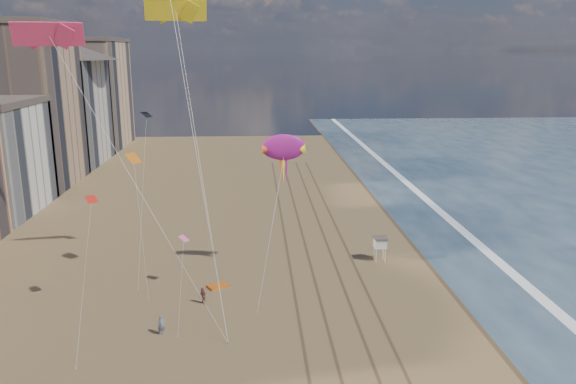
% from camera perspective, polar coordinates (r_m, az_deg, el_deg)
% --- Properties ---
extents(wet_sand, '(260.00, 260.00, 0.00)m').
position_cam_1_polar(wet_sand, '(78.39, 14.59, -4.02)').
color(wet_sand, '#42301E').
rests_on(wet_sand, ground).
extents(foam, '(260.00, 260.00, 0.00)m').
position_cam_1_polar(foam, '(79.77, 17.47, -3.90)').
color(foam, white).
rests_on(foam, ground).
extents(tracks, '(7.68, 120.00, 0.01)m').
position_cam_1_polar(tracks, '(65.66, 3.42, -7.15)').
color(tracks, brown).
rests_on(tracks, ground).
extents(buildings, '(34.72, 131.35, 29.00)m').
position_cam_1_polar(buildings, '(105.07, -26.46, 7.08)').
color(buildings, '#C6B284').
rests_on(buildings, ground).
extents(lifeguard_stand, '(1.60, 1.60, 2.89)m').
position_cam_1_polar(lifeguard_stand, '(66.14, 9.35, -5.10)').
color(lifeguard_stand, silver).
rests_on(lifeguard_stand, ground).
extents(grounded_kite, '(2.43, 2.16, 0.23)m').
position_cam_1_polar(grounded_kite, '(59.51, -7.15, -9.44)').
color(grounded_kite, '#D55D11').
rests_on(grounded_kite, ground).
extents(show_kite, '(4.56, 5.26, 17.10)m').
position_cam_1_polar(show_kite, '(58.64, -0.46, 4.53)').
color(show_kite, '#9C187E').
rests_on(show_kite, ground).
extents(kite_flyer_a, '(0.72, 0.56, 1.78)m').
position_cam_1_polar(kite_flyer_a, '(50.82, -12.75, -13.06)').
color(kite_flyer_a, slate).
rests_on(kite_flyer_a, ground).
extents(kite_flyer_b, '(0.99, 1.02, 1.66)m').
position_cam_1_polar(kite_flyer_b, '(55.70, -8.66, -10.41)').
color(kite_flyer_b, brown).
rests_on(kite_flyer_b, ground).
extents(small_kites, '(8.80, 15.04, 12.18)m').
position_cam_1_polar(small_kites, '(59.15, -15.11, 2.32)').
color(small_kites, pink).
rests_on(small_kites, ground).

